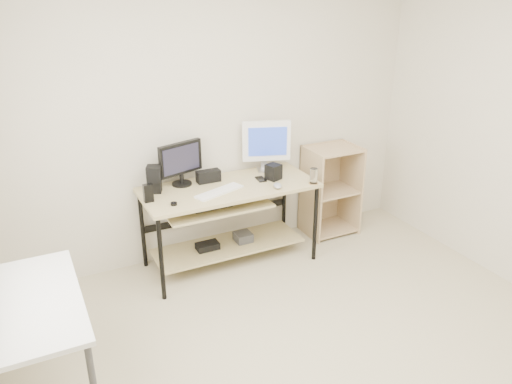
{
  "coord_description": "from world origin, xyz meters",
  "views": [
    {
      "loc": [
        -1.55,
        -1.99,
        2.35
      ],
      "look_at": [
        0.08,
        1.3,
        0.81
      ],
      "focal_mm": 35.0,
      "sensor_mm": 36.0,
      "label": 1
    }
  ],
  "objects_px": {
    "side_table": "(25,315)",
    "white_imac": "(266,142)",
    "desk": "(227,209)",
    "shelf_unit": "(328,189)",
    "audio_controller": "(148,193)",
    "black_monitor": "(181,161)"
  },
  "relations": [
    {
      "from": "side_table",
      "to": "white_imac",
      "type": "distance_m",
      "value": 2.51
    },
    {
      "from": "desk",
      "to": "shelf_unit",
      "type": "height_order",
      "value": "shelf_unit"
    },
    {
      "from": "desk",
      "to": "shelf_unit",
      "type": "relative_size",
      "value": 1.67
    },
    {
      "from": "desk",
      "to": "audio_controller",
      "type": "xyz_separation_m",
      "value": [
        -0.68,
        -0.03,
        0.29
      ]
    },
    {
      "from": "shelf_unit",
      "to": "white_imac",
      "type": "xyz_separation_m",
      "value": [
        -0.69,
        0.04,
        0.57
      ]
    },
    {
      "from": "black_monitor",
      "to": "white_imac",
      "type": "distance_m",
      "value": 0.82
    },
    {
      "from": "desk",
      "to": "shelf_unit",
      "type": "bearing_deg",
      "value": 7.77
    },
    {
      "from": "shelf_unit",
      "to": "white_imac",
      "type": "distance_m",
      "value": 0.89
    },
    {
      "from": "white_imac",
      "to": "side_table",
      "type": "bearing_deg",
      "value": -130.95
    },
    {
      "from": "side_table",
      "to": "audio_controller",
      "type": "height_order",
      "value": "audio_controller"
    },
    {
      "from": "black_monitor",
      "to": "white_imac",
      "type": "relative_size",
      "value": 0.86
    },
    {
      "from": "desk",
      "to": "shelf_unit",
      "type": "xyz_separation_m",
      "value": [
        1.18,
        0.16,
        -0.09
      ]
    },
    {
      "from": "side_table",
      "to": "white_imac",
      "type": "relative_size",
      "value": 2.13
    },
    {
      "from": "white_imac",
      "to": "desk",
      "type": "bearing_deg",
      "value": -139.43
    },
    {
      "from": "side_table",
      "to": "shelf_unit",
      "type": "bearing_deg",
      "value": 23.33
    },
    {
      "from": "desk",
      "to": "black_monitor",
      "type": "distance_m",
      "value": 0.57
    },
    {
      "from": "side_table",
      "to": "desk",
      "type": "bearing_deg",
      "value": 32.65
    },
    {
      "from": "shelf_unit",
      "to": "audio_controller",
      "type": "distance_m",
      "value": 1.9
    },
    {
      "from": "shelf_unit",
      "to": "black_monitor",
      "type": "height_order",
      "value": "black_monitor"
    },
    {
      "from": "desk",
      "to": "side_table",
      "type": "xyz_separation_m",
      "value": [
        -1.65,
        -1.06,
        0.13
      ]
    },
    {
      "from": "black_monitor",
      "to": "white_imac",
      "type": "bearing_deg",
      "value": -17.64
    },
    {
      "from": "side_table",
      "to": "black_monitor",
      "type": "xyz_separation_m",
      "value": [
        1.33,
        1.26,
        0.3
      ]
    }
  ]
}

